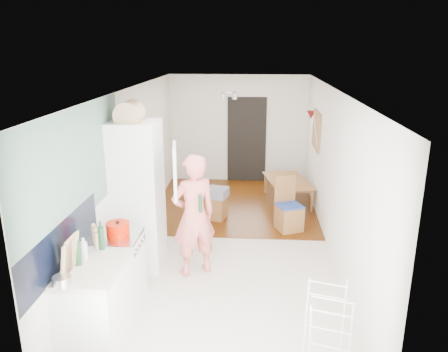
# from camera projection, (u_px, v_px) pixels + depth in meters

# --- Properties ---
(room_shell) EXTENTS (3.20, 7.00, 2.50)m
(room_shell) POSITION_uv_depth(u_px,v_px,m) (230.00, 171.00, 6.84)
(room_shell) COLOR white
(room_shell) RESTS_ON ground
(floor) EXTENTS (3.20, 7.00, 0.01)m
(floor) POSITION_uv_depth(u_px,v_px,m) (229.00, 243.00, 7.20)
(floor) COLOR beige
(floor) RESTS_ON ground
(wood_floor_overlay) EXTENTS (3.20, 3.30, 0.01)m
(wood_floor_overlay) POSITION_uv_depth(u_px,v_px,m) (235.00, 204.00, 8.96)
(wood_floor_overlay) COLOR #622E07
(wood_floor_overlay) RESTS_ON room_shell
(sage_wall_panel) EXTENTS (0.02, 3.00, 1.30)m
(sage_wall_panel) POSITION_uv_depth(u_px,v_px,m) (77.00, 166.00, 4.86)
(sage_wall_panel) COLOR slate
(sage_wall_panel) RESTS_ON room_shell
(tile_splashback) EXTENTS (0.02, 1.90, 0.50)m
(tile_splashback) POSITION_uv_depth(u_px,v_px,m) (63.00, 245.00, 4.54)
(tile_splashback) COLOR black
(tile_splashback) RESTS_ON room_shell
(doorway_recess) EXTENTS (0.90, 0.04, 2.00)m
(doorway_recess) POSITION_uv_depth(u_px,v_px,m) (247.00, 140.00, 10.22)
(doorway_recess) COLOR black
(doorway_recess) RESTS_ON room_shell
(base_cabinet) EXTENTS (0.60, 0.90, 0.86)m
(base_cabinet) POSITION_uv_depth(u_px,v_px,m) (96.00, 306.00, 4.73)
(base_cabinet) COLOR white
(base_cabinet) RESTS_ON room_shell
(worktop) EXTENTS (0.62, 0.92, 0.06)m
(worktop) POSITION_uv_depth(u_px,v_px,m) (92.00, 268.00, 4.60)
(worktop) COLOR beige
(worktop) RESTS_ON room_shell
(range_cooker) EXTENTS (0.60, 0.60, 0.88)m
(range_cooker) POSITION_uv_depth(u_px,v_px,m) (117.00, 271.00, 5.44)
(range_cooker) COLOR white
(range_cooker) RESTS_ON room_shell
(cooker_top) EXTENTS (0.60, 0.60, 0.04)m
(cooker_top) POSITION_uv_depth(u_px,v_px,m) (114.00, 237.00, 5.31)
(cooker_top) COLOR #BCBBBE
(cooker_top) RESTS_ON room_shell
(fridge_housing) EXTENTS (0.66, 0.66, 2.15)m
(fridge_housing) POSITION_uv_depth(u_px,v_px,m) (138.00, 196.00, 6.23)
(fridge_housing) COLOR white
(fridge_housing) RESTS_ON room_shell
(fridge_door) EXTENTS (0.14, 0.56, 0.70)m
(fridge_door) POSITION_uv_depth(u_px,v_px,m) (175.00, 171.00, 5.76)
(fridge_door) COLOR white
(fridge_door) RESTS_ON room_shell
(fridge_interior) EXTENTS (0.02, 0.52, 0.66)m
(fridge_interior) POSITION_uv_depth(u_px,v_px,m) (158.00, 164.00, 6.07)
(fridge_interior) COLOR white
(fridge_interior) RESTS_ON room_shell
(pinboard) EXTENTS (0.03, 0.90, 0.70)m
(pinboard) POSITION_uv_depth(u_px,v_px,m) (317.00, 130.00, 8.46)
(pinboard) COLOR tan
(pinboard) RESTS_ON room_shell
(pinboard_frame) EXTENTS (0.00, 0.94, 0.74)m
(pinboard_frame) POSITION_uv_depth(u_px,v_px,m) (316.00, 130.00, 8.46)
(pinboard_frame) COLOR brown
(pinboard_frame) RESTS_ON room_shell
(wall_sconce) EXTENTS (0.18, 0.18, 0.16)m
(wall_sconce) POSITION_uv_depth(u_px,v_px,m) (311.00, 115.00, 9.02)
(wall_sconce) COLOR maroon
(wall_sconce) RESTS_ON room_shell
(person) EXTENTS (0.90, 0.81, 2.07)m
(person) POSITION_uv_depth(u_px,v_px,m) (194.00, 205.00, 5.99)
(person) COLOR #F07469
(person) RESTS_ON floor
(dining_table) EXTENTS (0.88, 1.28, 0.41)m
(dining_table) POSITION_uv_depth(u_px,v_px,m) (288.00, 193.00, 9.00)
(dining_table) COLOR brown
(dining_table) RESTS_ON floor
(dining_chair) EXTENTS (0.52, 0.52, 0.95)m
(dining_chair) POSITION_uv_depth(u_px,v_px,m) (289.00, 205.00, 7.58)
(dining_chair) COLOR brown
(dining_chair) RESTS_ON floor
(stool) EXTENTS (0.41, 0.41, 0.44)m
(stool) POSITION_uv_depth(u_px,v_px,m) (216.00, 208.00, 8.15)
(stool) COLOR brown
(stool) RESTS_ON floor
(grey_drape) EXTENTS (0.46, 0.46, 0.17)m
(grey_drape) POSITION_uv_depth(u_px,v_px,m) (217.00, 193.00, 8.06)
(grey_drape) COLOR gray
(grey_drape) RESTS_ON stool
(drying_rack) EXTENTS (0.50, 0.47, 0.80)m
(drying_rack) POSITION_uv_depth(u_px,v_px,m) (328.00, 325.00, 4.46)
(drying_rack) COLOR white
(drying_rack) RESTS_ON floor
(bread_bin) EXTENTS (0.42, 0.40, 0.20)m
(bread_bin) POSITION_uv_depth(u_px,v_px,m) (130.00, 114.00, 5.85)
(bread_bin) COLOR tan
(bread_bin) RESTS_ON fridge_housing
(red_casserole) EXTENTS (0.31, 0.31, 0.17)m
(red_casserole) POSITION_uv_depth(u_px,v_px,m) (118.00, 229.00, 5.28)
(red_casserole) COLOR red
(red_casserole) RESTS_ON cooker_top
(steel_pan) EXTENTS (0.20, 0.20, 0.09)m
(steel_pan) POSITION_uv_depth(u_px,v_px,m) (62.00, 281.00, 4.20)
(steel_pan) COLOR #BCBBBE
(steel_pan) RESTS_ON worktop
(held_bottle) EXTENTS (0.05, 0.05, 0.24)m
(held_bottle) POSITION_uv_depth(u_px,v_px,m) (201.00, 203.00, 5.85)
(held_bottle) COLOR #1B4224
(held_bottle) RESTS_ON person
(bottle_a) EXTENTS (0.08, 0.08, 0.29)m
(bottle_a) POSITION_uv_depth(u_px,v_px,m) (77.00, 252.00, 4.56)
(bottle_a) COLOR #1B4224
(bottle_a) RESTS_ON worktop
(bottle_b) EXTENTS (0.07, 0.07, 0.27)m
(bottle_b) POSITION_uv_depth(u_px,v_px,m) (101.00, 238.00, 4.91)
(bottle_b) COLOR #1B4224
(bottle_b) RESTS_ON worktop
(bottle_c) EXTENTS (0.09, 0.09, 0.19)m
(bottle_c) POSITION_uv_depth(u_px,v_px,m) (84.00, 251.00, 4.70)
(bottle_c) COLOR silver
(bottle_c) RESTS_ON worktop
(pepper_mill_front) EXTENTS (0.06, 0.06, 0.20)m
(pepper_mill_front) POSITION_uv_depth(u_px,v_px,m) (94.00, 236.00, 5.07)
(pepper_mill_front) COLOR tan
(pepper_mill_front) RESTS_ON worktop
(pepper_mill_back) EXTENTS (0.07, 0.07, 0.20)m
(pepper_mill_back) POSITION_uv_depth(u_px,v_px,m) (97.00, 240.00, 4.93)
(pepper_mill_back) COLOR tan
(pepper_mill_back) RESTS_ON worktop
(chopping_boards) EXTENTS (0.14, 0.29, 0.40)m
(chopping_boards) POSITION_uv_depth(u_px,v_px,m) (70.00, 255.00, 4.37)
(chopping_boards) COLOR tan
(chopping_boards) RESTS_ON worktop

